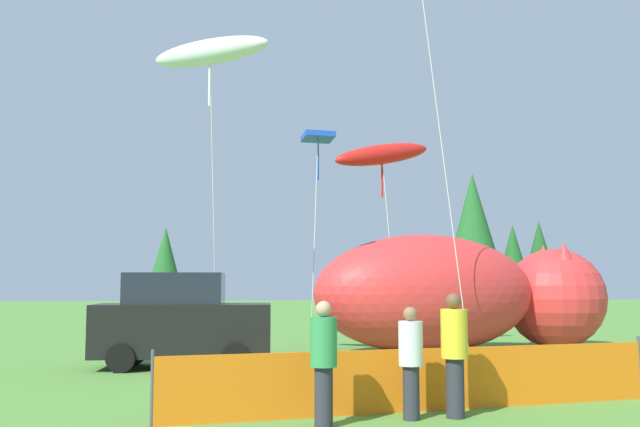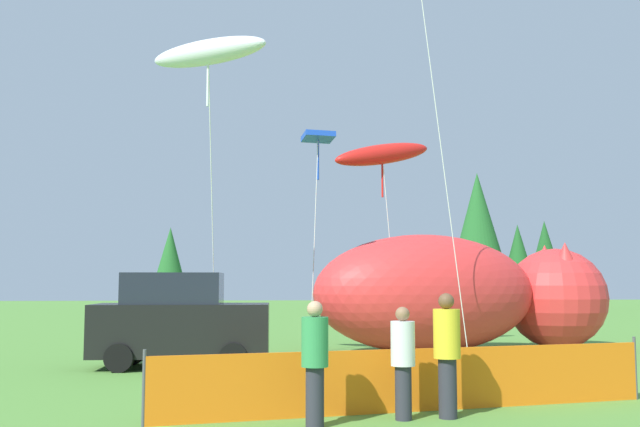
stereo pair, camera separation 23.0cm
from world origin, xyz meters
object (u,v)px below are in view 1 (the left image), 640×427
spectator_in_black_shirt (324,358)px  inflatable_cat (459,298)px  spectator_in_yellow_shirt (454,349)px  kite_white_ghost (210,53)px  parked_car (182,321)px  folding_chair (447,355)px  kite_red_lizard (382,155)px  spectator_in_green_shirt (411,358)px  kite_blue_box (318,140)px

spectator_in_black_shirt → inflatable_cat: bearing=64.1°
spectator_in_yellow_shirt → kite_white_ghost: 9.79m
parked_car → spectator_in_black_shirt: size_ratio=2.37×
folding_chair → inflatable_cat: bearing=-99.2°
folding_chair → kite_white_ghost: bearing=-19.3°
folding_chair → kite_white_ghost: kite_white_ghost is taller
inflatable_cat → kite_red_lizard: (-1.95, 1.11, 4.25)m
parked_car → inflatable_cat: inflatable_cat is taller
folding_chair → spectator_in_black_shirt: size_ratio=0.53×
spectator_in_yellow_shirt → spectator_in_black_shirt: bearing=-166.2°
spectator_in_yellow_shirt → kite_red_lizard: bearing=85.1°
parked_car → kite_red_lizard: size_ratio=0.63×
spectator_in_black_shirt → spectator_in_green_shirt: 1.36m
spectator_in_yellow_shirt → kite_white_ghost: size_ratio=0.23×
parked_car → spectator_in_black_shirt: 7.40m
inflatable_cat → spectator_in_green_shirt: size_ratio=5.70×
inflatable_cat → spectator_in_black_shirt: size_ratio=5.37×
spectator_in_yellow_shirt → kite_blue_box: bearing=95.6°
spectator_in_yellow_shirt → kite_blue_box: size_ratio=0.28×
kite_blue_box → spectator_in_green_shirt: bearing=-88.0°
spectator_in_black_shirt → kite_blue_box: kite_blue_box is taller
spectator_in_black_shirt → kite_red_lizard: (2.87, 11.04, 4.83)m
kite_white_ghost → spectator_in_green_shirt: bearing=-62.4°
inflatable_cat → kite_red_lizard: size_ratio=1.43×
spectator_in_black_shirt → kite_red_lizard: 12.39m
inflatable_cat → spectator_in_yellow_shirt: bearing=-120.1°
kite_blue_box → spectator_in_yellow_shirt: bearing=-84.4°
inflatable_cat → spectator_in_black_shirt: 11.05m
folding_chair → kite_red_lizard: bearing=-80.7°
spectator_in_yellow_shirt → kite_red_lizard: kite_red_lizard is taller
inflatable_cat → kite_white_ghost: size_ratio=1.18×
kite_white_ghost → kite_red_lizard: 6.70m
folding_chair → spectator_in_green_shirt: 4.00m
parked_car → inflatable_cat: size_ratio=0.44×
parked_car → kite_red_lizard: bearing=38.4°
parked_car → inflatable_cat: (7.41, 2.99, 0.45)m
inflatable_cat → spectator_in_green_shirt: inflatable_cat is taller
kite_white_ghost → inflatable_cat: bearing=24.9°
folding_chair → kite_blue_box: kite_blue_box is taller
folding_chair → kite_red_lizard: kite_red_lizard is taller
spectator_in_yellow_shirt → kite_white_ghost: bearing=122.4°
inflatable_cat → spectator_in_black_shirt: inflatable_cat is taller
spectator_in_green_shirt → inflatable_cat: bearing=69.7°
spectator_in_green_shirt → kite_red_lizard: kite_red_lizard is taller
parked_car → kite_blue_box: (3.52, 4.12, 5.11)m
spectator_in_black_shirt → kite_white_ghost: kite_white_ghost is taller
spectator_in_black_shirt → spectator_in_yellow_shirt: spectator_in_yellow_shirt is taller
spectator_in_yellow_shirt → spectator_in_green_shirt: size_ratio=1.12×
spectator_in_yellow_shirt → kite_blue_box: (-1.03, 10.57, 5.19)m
parked_car → spectator_in_yellow_shirt: 7.90m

